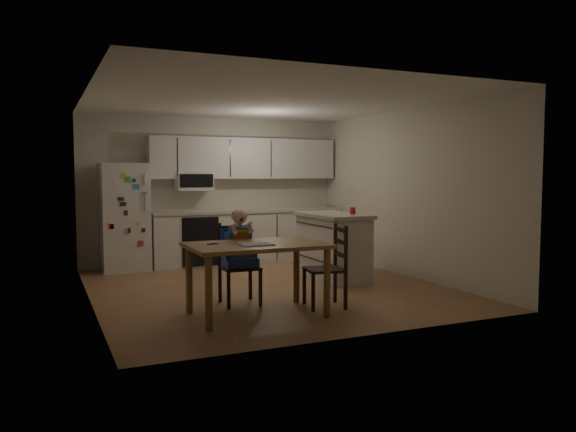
{
  "coord_description": "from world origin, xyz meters",
  "views": [
    {
      "loc": [
        -2.78,
        -6.97,
        1.53
      ],
      "look_at": [
        -0.01,
        -0.76,
        1.02
      ],
      "focal_mm": 35.0,
      "sensor_mm": 36.0,
      "label": 1
    }
  ],
  "objects_px": {
    "kitchen_island": "(333,246)",
    "dining_table": "(257,253)",
    "red_cup": "(353,211)",
    "refrigerator": "(124,217)",
    "chair_side": "(333,260)",
    "chair_booster": "(238,247)"
  },
  "relations": [
    {
      "from": "kitchen_island",
      "to": "dining_table",
      "type": "bearing_deg",
      "value": -138.83
    },
    {
      "from": "kitchen_island",
      "to": "dining_table",
      "type": "height_order",
      "value": "kitchen_island"
    },
    {
      "from": "kitchen_island",
      "to": "red_cup",
      "type": "xyz_separation_m",
      "value": [
        0.18,
        -0.25,
        0.53
      ]
    },
    {
      "from": "refrigerator",
      "to": "red_cup",
      "type": "distance_m",
      "value": 3.62
    },
    {
      "from": "red_cup",
      "to": "dining_table",
      "type": "xyz_separation_m",
      "value": [
        -1.95,
        -1.29,
        -0.33
      ]
    },
    {
      "from": "red_cup",
      "to": "dining_table",
      "type": "bearing_deg",
      "value": -146.46
    },
    {
      "from": "kitchen_island",
      "to": "chair_side",
      "type": "bearing_deg",
      "value": -118.62
    },
    {
      "from": "refrigerator",
      "to": "chair_side",
      "type": "distance_m",
      "value": 3.95
    },
    {
      "from": "refrigerator",
      "to": "chair_side",
      "type": "relative_size",
      "value": 1.79
    },
    {
      "from": "chair_booster",
      "to": "chair_side",
      "type": "height_order",
      "value": "chair_booster"
    },
    {
      "from": "red_cup",
      "to": "chair_booster",
      "type": "bearing_deg",
      "value": -160.85
    },
    {
      "from": "red_cup",
      "to": "chair_booster",
      "type": "distance_m",
      "value": 2.09
    },
    {
      "from": "chair_side",
      "to": "kitchen_island",
      "type": "bearing_deg",
      "value": 162.13
    },
    {
      "from": "refrigerator",
      "to": "red_cup",
      "type": "xyz_separation_m",
      "value": [
        2.85,
        -2.21,
        0.16
      ]
    },
    {
      "from": "refrigerator",
      "to": "chair_booster",
      "type": "height_order",
      "value": "refrigerator"
    },
    {
      "from": "chair_booster",
      "to": "chair_side",
      "type": "relative_size",
      "value": 1.18
    },
    {
      "from": "kitchen_island",
      "to": "chair_side",
      "type": "relative_size",
      "value": 1.37
    },
    {
      "from": "refrigerator",
      "to": "dining_table",
      "type": "bearing_deg",
      "value": -75.59
    },
    {
      "from": "kitchen_island",
      "to": "refrigerator",
      "type": "bearing_deg",
      "value": 143.73
    },
    {
      "from": "kitchen_island",
      "to": "dining_table",
      "type": "xyz_separation_m",
      "value": [
        -1.77,
        -1.55,
        0.2
      ]
    },
    {
      "from": "refrigerator",
      "to": "dining_table",
      "type": "distance_m",
      "value": 3.63
    },
    {
      "from": "kitchen_island",
      "to": "chair_booster",
      "type": "height_order",
      "value": "chair_booster"
    }
  ]
}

